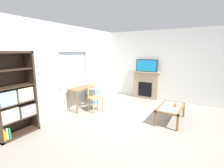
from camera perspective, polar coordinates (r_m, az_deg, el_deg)
name	(u,v)px	position (r m, az deg, el deg)	size (l,w,h in m)	color
ground	(134,123)	(4.70, 7.50, -13.12)	(6.14, 5.65, 0.02)	#9E9389
wall_back_with_window	(69,69)	(5.62, -14.56, 5.16)	(5.14, 0.15, 2.72)	silver
wall_right	(161,66)	(6.80, 16.65, 6.06)	(0.12, 4.85, 2.72)	silver
bookshelf	(14,99)	(4.35, -30.72, -4.56)	(0.90, 0.38, 1.92)	#38281E
desk_under_window	(81,91)	(5.63, -10.45, -2.52)	(0.93, 0.43, 0.72)	brown
wooden_chair	(95,97)	(5.39, -5.92, -4.49)	(0.54, 0.53, 0.90)	tan
plastic_drawer_unit	(93,96)	(6.28, -6.40, -4.01)	(0.35, 0.40, 0.55)	#72ADDB
fireplace	(146,85)	(6.92, 11.57, -0.33)	(0.26, 1.11, 1.10)	tan
tv	(146,66)	(6.79, 11.78, 6.21)	(0.06, 0.87, 0.49)	black
coffee_table	(171,109)	(4.89, 19.58, -7.95)	(1.10, 0.59, 0.43)	#8C9E99
sippy_cup	(175,105)	(4.89, 20.95, -6.74)	(0.07, 0.07, 0.09)	orange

